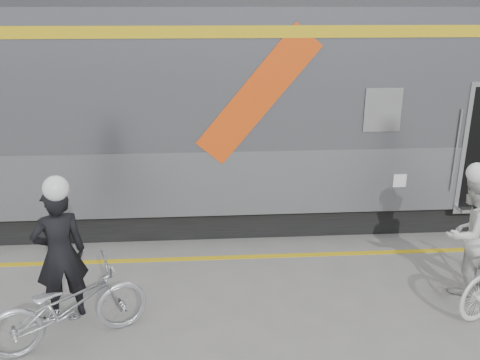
{
  "coord_description": "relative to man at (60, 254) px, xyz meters",
  "views": [
    {
      "loc": [
        -0.88,
        -5.12,
        3.81
      ],
      "look_at": [
        -0.4,
        1.6,
        1.5
      ],
      "focal_mm": 38.0,
      "sensor_mm": 36.0,
      "label": 1
    }
  ],
  "objects": [
    {
      "name": "ground",
      "position": [
        2.72,
        -0.7,
        -0.88
      ],
      "size": [
        90.0,
        90.0,
        0.0
      ],
      "primitive_type": "plane",
      "color": "slate",
      "rests_on": "ground"
    },
    {
      "name": "train",
      "position": [
        4.47,
        3.49,
        1.17
      ],
      "size": [
        24.0,
        3.17,
        4.1
      ],
      "color": "black",
      "rests_on": "ground"
    },
    {
      "name": "safety_strip",
      "position": [
        2.72,
        1.45,
        -0.88
      ],
      "size": [
        24.0,
        0.12,
        0.01
      ],
      "primitive_type": "cube",
      "color": "gold",
      "rests_on": "ground"
    },
    {
      "name": "man",
      "position": [
        0.0,
        0.0,
        0.0
      ],
      "size": [
        0.76,
        0.65,
        1.77
      ],
      "primitive_type": "imported",
      "rotation": [
        0.0,
        0.0,
        3.57
      ],
      "color": "black",
      "rests_on": "ground"
    },
    {
      "name": "bicycle_left",
      "position": [
        0.2,
        -0.55,
        -0.4
      ],
      "size": [
        1.95,
        1.35,
        0.97
      ],
      "primitive_type": "imported",
      "rotation": [
        0.0,
        0.0,
        2.0
      ],
      "color": "#B4B7BC",
      "rests_on": "ground"
    },
    {
      "name": "woman",
      "position": [
        5.42,
        0.26,
        -0.02
      ],
      "size": [
        1.03,
        0.92,
        1.73
      ],
      "primitive_type": "imported",
      "rotation": [
        0.0,
        0.0,
        3.53
      ],
      "color": "silver",
      "rests_on": "ground"
    },
    {
      "name": "helmet_man",
      "position": [
        0.0,
        -0.0,
        1.04
      ],
      "size": [
        0.31,
        0.31,
        0.31
      ],
      "primitive_type": "sphere",
      "color": "white",
      "rests_on": "man"
    }
  ]
}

